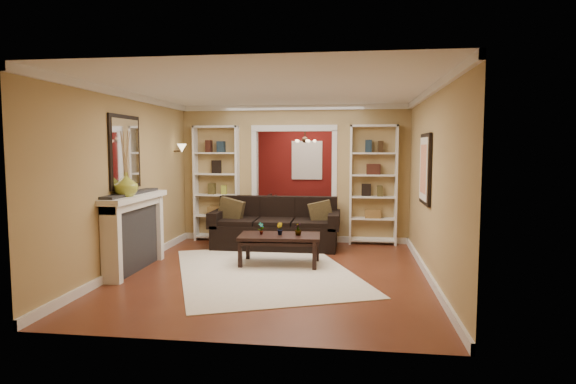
# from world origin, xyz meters

# --- Properties ---
(floor) EXTENTS (8.00, 8.00, 0.00)m
(floor) POSITION_xyz_m (0.00, 0.00, 0.00)
(floor) COLOR brown
(floor) RESTS_ON ground
(ceiling) EXTENTS (8.00, 8.00, 0.00)m
(ceiling) POSITION_xyz_m (0.00, 0.00, 2.70)
(ceiling) COLOR white
(ceiling) RESTS_ON ground
(wall_back) EXTENTS (8.00, 0.00, 8.00)m
(wall_back) POSITION_xyz_m (0.00, 4.00, 1.35)
(wall_back) COLOR tan
(wall_back) RESTS_ON ground
(wall_front) EXTENTS (8.00, 0.00, 8.00)m
(wall_front) POSITION_xyz_m (0.00, -4.00, 1.35)
(wall_front) COLOR tan
(wall_front) RESTS_ON ground
(wall_left) EXTENTS (0.00, 8.00, 8.00)m
(wall_left) POSITION_xyz_m (-2.25, 0.00, 1.35)
(wall_left) COLOR tan
(wall_left) RESTS_ON ground
(wall_right) EXTENTS (0.00, 8.00, 8.00)m
(wall_right) POSITION_xyz_m (2.25, 0.00, 1.35)
(wall_right) COLOR tan
(wall_right) RESTS_ON ground
(partition_wall) EXTENTS (4.50, 0.15, 2.70)m
(partition_wall) POSITION_xyz_m (0.00, 1.20, 1.35)
(partition_wall) COLOR tan
(partition_wall) RESTS_ON floor
(red_back_panel) EXTENTS (4.44, 0.04, 2.64)m
(red_back_panel) POSITION_xyz_m (0.00, 3.97, 1.32)
(red_back_panel) COLOR maroon
(red_back_panel) RESTS_ON floor
(dining_window) EXTENTS (0.78, 0.03, 0.98)m
(dining_window) POSITION_xyz_m (0.00, 3.93, 1.55)
(dining_window) COLOR #8CA5CC
(dining_window) RESTS_ON wall_back
(area_rug) EXTENTS (3.57, 4.12, 0.01)m
(area_rug) POSITION_xyz_m (-0.15, -1.29, 0.01)
(area_rug) COLOR white
(area_rug) RESTS_ON floor
(sofa) EXTENTS (2.38, 1.03, 0.93)m
(sofa) POSITION_xyz_m (-0.26, 0.45, 0.47)
(sofa) COLOR black
(sofa) RESTS_ON floor
(pillow_left) EXTENTS (0.48, 0.22, 0.47)m
(pillow_left) POSITION_xyz_m (-1.11, 0.43, 0.69)
(pillow_left) COLOR #504222
(pillow_left) RESTS_ON sofa
(pillow_right) EXTENTS (0.43, 0.19, 0.41)m
(pillow_right) POSITION_xyz_m (0.58, 0.43, 0.66)
(pillow_right) COLOR #504222
(pillow_right) RESTS_ON sofa
(coffee_table) EXTENTS (1.31, 0.76, 0.48)m
(coffee_table) POSITION_xyz_m (0.01, -0.87, 0.24)
(coffee_table) COLOR black
(coffee_table) RESTS_ON floor
(plant_left) EXTENTS (0.12, 0.12, 0.19)m
(plant_left) POSITION_xyz_m (-0.28, -0.87, 0.58)
(plant_left) COLOR #336626
(plant_left) RESTS_ON coffee_table
(plant_center) EXTENTS (0.14, 0.14, 0.20)m
(plant_center) POSITION_xyz_m (0.01, -0.87, 0.58)
(plant_center) COLOR #336626
(plant_center) RESTS_ON coffee_table
(plant_right) EXTENTS (0.14, 0.14, 0.20)m
(plant_right) POSITION_xyz_m (0.31, -0.87, 0.58)
(plant_right) COLOR #336626
(plant_right) RESTS_ON coffee_table
(bookshelf_left) EXTENTS (0.90, 0.30, 2.30)m
(bookshelf_left) POSITION_xyz_m (-1.55, 1.03, 1.15)
(bookshelf_left) COLOR white
(bookshelf_left) RESTS_ON floor
(bookshelf_right) EXTENTS (0.90, 0.30, 2.30)m
(bookshelf_right) POSITION_xyz_m (1.55, 1.03, 1.15)
(bookshelf_right) COLOR white
(bookshelf_right) RESTS_ON floor
(fireplace) EXTENTS (0.32, 1.70, 1.16)m
(fireplace) POSITION_xyz_m (-2.09, -1.50, 0.58)
(fireplace) COLOR white
(fireplace) RESTS_ON floor
(vase) EXTENTS (0.38, 0.38, 0.35)m
(vase) POSITION_xyz_m (-2.09, -1.78, 1.34)
(vase) COLOR #A0AE38
(vase) RESTS_ON fireplace
(mirror) EXTENTS (0.03, 0.95, 1.10)m
(mirror) POSITION_xyz_m (-2.23, -1.50, 1.80)
(mirror) COLOR silver
(mirror) RESTS_ON wall_left
(wall_sconce) EXTENTS (0.18, 0.18, 0.22)m
(wall_sconce) POSITION_xyz_m (-2.15, 0.55, 1.83)
(wall_sconce) COLOR #FFE0A5
(wall_sconce) RESTS_ON wall_left
(framed_art) EXTENTS (0.04, 0.85, 1.05)m
(framed_art) POSITION_xyz_m (2.21, -1.00, 1.55)
(framed_art) COLOR black
(framed_art) RESTS_ON wall_right
(dining_table) EXTENTS (1.64, 0.92, 0.58)m
(dining_table) POSITION_xyz_m (0.07, 2.70, 0.29)
(dining_table) COLOR black
(dining_table) RESTS_ON floor
(dining_chair_nw) EXTENTS (0.53, 0.53, 0.84)m
(dining_chair_nw) POSITION_xyz_m (-0.48, 2.40, 0.42)
(dining_chair_nw) COLOR black
(dining_chair_nw) RESTS_ON floor
(dining_chair_ne) EXTENTS (0.51, 0.51, 0.91)m
(dining_chair_ne) POSITION_xyz_m (0.62, 2.40, 0.46)
(dining_chair_ne) COLOR black
(dining_chair_ne) RESTS_ON floor
(dining_chair_sw) EXTENTS (0.39, 0.39, 0.75)m
(dining_chair_sw) POSITION_xyz_m (-0.48, 3.00, 0.38)
(dining_chair_sw) COLOR black
(dining_chair_sw) RESTS_ON floor
(dining_chair_se) EXTENTS (0.56, 0.56, 0.86)m
(dining_chair_se) POSITION_xyz_m (0.62, 3.00, 0.43)
(dining_chair_se) COLOR black
(dining_chair_se) RESTS_ON floor
(chandelier) EXTENTS (0.50, 0.50, 0.30)m
(chandelier) POSITION_xyz_m (0.00, 2.70, 2.02)
(chandelier) COLOR #3E2C1C
(chandelier) RESTS_ON ceiling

